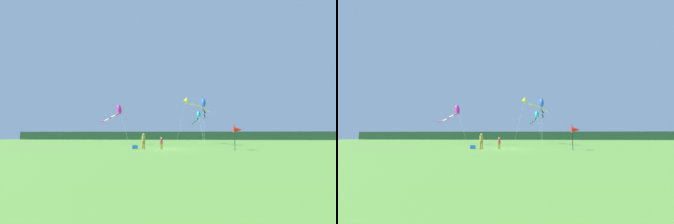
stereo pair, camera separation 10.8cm
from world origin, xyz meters
TOP-DOWN VIEW (x-y plane):
  - ground_plane at (0.00, 0.00)m, footprint 120.00×120.00m
  - distant_treeline at (0.00, 45.00)m, footprint 108.00×2.67m
  - person_adult at (-2.26, -0.97)m, footprint 0.39×0.39m
  - person_child at (-0.25, -0.67)m, footprint 0.29×0.29m
  - cooler_box at (-3.33, -0.48)m, footprint 0.56×0.36m
  - banner_flag_pole at (8.03, -1.75)m, footprint 0.90×0.70m
  - kite_yellow at (3.44, 12.60)m, footprint 6.55×6.26m
  - kite_cyan at (4.95, 14.38)m, footprint 1.72×7.13m
  - kite_blue at (5.42, 8.20)m, footprint 1.23×9.74m
  - kite_magenta at (-8.97, 10.04)m, footprint 6.71×4.63m

SIDE VIEW (x-z plane):
  - ground_plane at x=0.00m, z-range 0.00..0.00m
  - cooler_box at x=-3.33m, z-range 0.00..0.43m
  - person_child at x=-0.25m, z-range 0.08..1.42m
  - person_adult at x=-2.26m, z-range 0.11..1.89m
  - distant_treeline at x=0.00m, z-range 0.00..2.64m
  - banner_flag_pole at x=8.03m, z-range 0.83..3.49m
  - kite_cyan at x=4.95m, z-range 2.12..8.19m
  - kite_magenta at x=-8.97m, z-range 2.21..9.01m
  - kite_blue at x=5.42m, z-range 2.53..9.89m
  - kite_yellow at x=3.44m, z-range 3.34..11.77m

